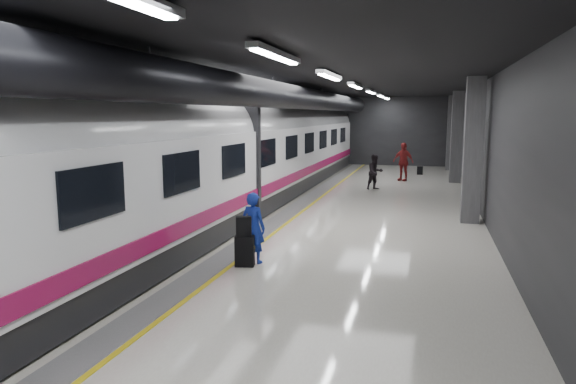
% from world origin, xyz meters
% --- Properties ---
extents(ground, '(40.00, 40.00, 0.00)m').
position_xyz_m(ground, '(0.00, 0.00, 0.00)').
color(ground, silver).
rests_on(ground, ground).
extents(platform_hall, '(10.02, 40.02, 4.51)m').
position_xyz_m(platform_hall, '(-0.29, 0.96, 3.54)').
color(platform_hall, black).
rests_on(platform_hall, ground).
extents(train, '(3.05, 38.00, 4.05)m').
position_xyz_m(train, '(-3.25, -0.00, 2.07)').
color(train, black).
rests_on(train, ground).
extents(traveler_main, '(0.67, 0.53, 1.63)m').
position_xyz_m(traveler_main, '(-0.55, -4.01, 0.81)').
color(traveler_main, '#1A2CC9').
rests_on(traveler_main, ground).
extents(suitcase_main, '(0.47, 0.35, 0.69)m').
position_xyz_m(suitcase_main, '(-0.65, -4.34, 0.34)').
color(suitcase_main, black).
rests_on(suitcase_main, ground).
extents(shoulder_bag, '(0.38, 0.30, 0.45)m').
position_xyz_m(shoulder_bag, '(-0.66, -4.37, 0.91)').
color(shoulder_bag, black).
rests_on(shoulder_bag, suitcase_main).
extents(traveler_far_a, '(0.98, 0.95, 1.59)m').
position_xyz_m(traveler_far_a, '(0.95, 8.36, 0.79)').
color(traveler_far_a, black).
rests_on(traveler_far_a, ground).
extents(traveler_far_b, '(1.24, 0.93, 1.95)m').
position_xyz_m(traveler_far_b, '(2.00, 11.92, 0.97)').
color(traveler_far_b, maroon).
rests_on(traveler_far_b, ground).
extents(suitcase_far, '(0.32, 0.22, 0.46)m').
position_xyz_m(suitcase_far, '(2.81, 14.98, 0.23)').
color(suitcase_far, black).
rests_on(suitcase_far, ground).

